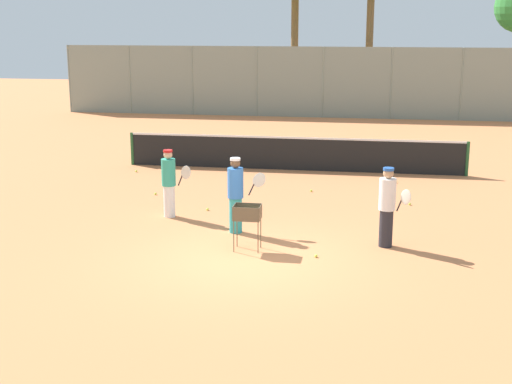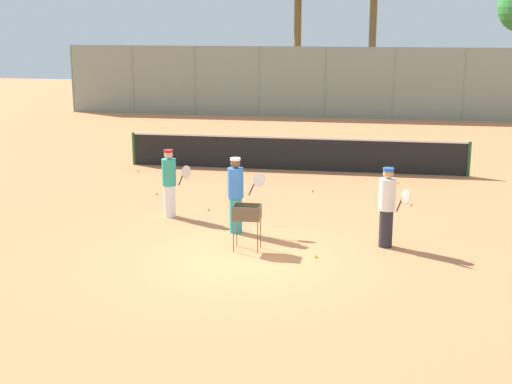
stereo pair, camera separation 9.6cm
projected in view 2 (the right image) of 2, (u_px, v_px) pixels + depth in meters
The scene contains 15 objects.
ground_plane at pixel (243, 260), 14.29m from camera, with size 80.00×80.00×0.00m, color #D37F4C.
tennis_net at pixel (295, 153), 22.60m from camera, with size 10.80×0.10×1.07m.
back_fence at pixel (325, 82), 34.28m from camera, with size 25.96×0.08×3.39m.
player_white_outfit at pixel (387, 206), 14.93m from camera, with size 0.68×0.73×1.71m.
player_red_cap at pixel (170, 182), 17.23m from camera, with size 0.85×0.46×1.66m.
player_yellow_shirt at pixel (236, 194), 15.95m from camera, with size 0.89×0.40×1.72m.
ball_cart at pixel (247, 216), 14.77m from camera, with size 0.56×0.41×0.97m.
tennis_ball_0 at pixel (411, 204), 18.46m from camera, with size 0.07×0.07×0.07m, color #D1E54C.
tennis_ball_1 at pixel (397, 182), 20.92m from camera, with size 0.07×0.07×0.07m, color #D1E54C.
tennis_ball_2 at pixel (156, 194), 19.57m from camera, with size 0.07×0.07×0.07m, color #D1E54C.
tennis_ball_3 at pixel (312, 191), 19.89m from camera, with size 0.07×0.07×0.07m, color #D1E54C.
tennis_ball_4 at pixel (138, 171), 22.45m from camera, with size 0.07×0.07×0.07m, color #D1E54C.
tennis_ball_5 at pixel (316, 256), 14.45m from camera, with size 0.07×0.07×0.07m, color #D1E54C.
tennis_ball_6 at pixel (208, 209), 17.98m from camera, with size 0.07×0.07×0.07m, color #D1E54C.
parked_car at pixel (259, 93), 39.74m from camera, with size 4.20×1.70×1.60m.
Camera 2 is at (2.54, -13.32, 4.74)m, focal length 50.00 mm.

